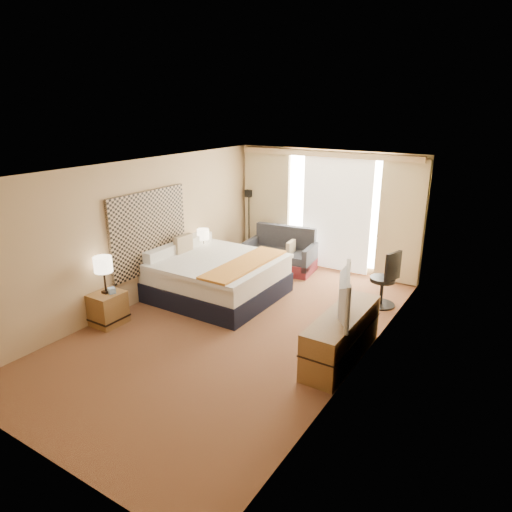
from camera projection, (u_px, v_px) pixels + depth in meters
The scene contains 21 objects.
floor at pixel (237, 326), 7.56m from camera, with size 4.20×7.00×0.02m, color #572419.
ceiling at pixel (234, 168), 6.73m from camera, with size 4.20×7.00×0.02m, color silver.
wall_back at pixel (327, 210), 9.95m from camera, with size 4.20×0.02×2.60m, color tan.
wall_front at pixel (27, 348), 4.33m from camera, with size 4.20×0.02×2.60m, color tan.
wall_left at pixel (140, 233), 8.20m from camera, with size 0.02×7.00×2.60m, color tan.
wall_right at pixel (365, 278), 6.08m from camera, with size 0.02×7.00×2.60m, color tan.
headboard at pixel (149, 232), 8.35m from camera, with size 0.06×1.85×1.50m, color black.
nightstand_left at pixel (108, 309), 7.57m from camera, with size 0.45×0.52×0.55m, color olive.
nightstand_right at pixel (202, 266), 9.58m from camera, with size 0.45×0.52×0.55m, color olive.
media_dresser at pixel (342, 336), 6.52m from camera, with size 0.50×1.80×0.70m, color olive.
window at pixel (337, 211), 9.80m from camera, with size 2.30×0.02×2.30m, color white.
curtains at pixel (325, 206), 9.83m from camera, with size 4.12×0.19×2.56m.
bed at pixel (216, 276), 8.65m from camera, with size 2.24×2.04×1.09m.
loveseat at pixel (281, 256), 10.09m from camera, with size 1.58×0.98×0.94m.
floor_lamp at pixel (249, 209), 10.81m from camera, with size 0.20×0.20×1.59m.
desk_chair at pixel (385, 282), 8.17m from camera, with size 0.52×0.52×1.06m.
lamp_left at pixel (103, 265), 7.34m from camera, with size 0.30×0.30×0.63m.
lamp_right at pixel (203, 235), 9.36m from camera, with size 0.25×0.25×0.52m.
tissue_box at pixel (112, 291), 7.47m from camera, with size 0.11×0.11×0.10m, color #91B5E0.
telephone at pixel (206, 251), 9.51m from camera, with size 0.18×0.14×0.07m, color black.
television at pixel (339, 294), 6.26m from camera, with size 1.14×0.15×0.65m, color black.
Camera 1 is at (3.89, -5.58, 3.50)m, focal length 32.00 mm.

